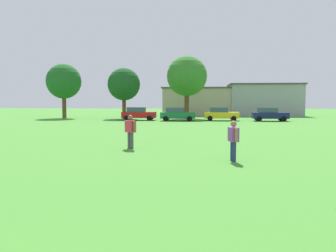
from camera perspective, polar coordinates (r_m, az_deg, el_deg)
ground_plane at (r=31.57m, az=-0.06°, el=-0.49°), size 160.00×160.00×0.00m
adult_bystander at (r=15.04m, az=10.50°, el=-1.80°), size 0.44×0.79×1.71m
bystander_near_trees at (r=18.80m, az=-6.08°, el=-0.44°), size 0.65×0.64×1.78m
parked_car_red_0 at (r=45.79m, az=-4.80°, el=2.01°), size 4.30×2.02×1.68m
parked_car_green_1 at (r=44.14m, az=1.50°, el=1.94°), size 4.30×2.02×1.68m
parked_car_yellow_2 at (r=45.19m, az=8.51°, el=1.95°), size 4.30×2.02×1.68m
parked_car_navy_3 at (r=45.42m, az=16.04°, el=1.84°), size 4.30×2.02×1.68m
tree_far_left at (r=53.41m, az=-16.46°, el=6.88°), size 5.00×5.00×7.79m
tree_center at (r=50.25m, az=-7.13°, el=6.67°), size 4.55×4.55×7.10m
tree_far_right at (r=50.04m, az=3.06°, el=8.01°), size 5.63×5.63×8.78m
house_left at (r=62.11m, az=15.20°, el=4.11°), size 11.87×8.31×5.32m
house_right at (r=61.19m, az=4.73°, el=3.97°), size 11.73×7.72×4.75m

